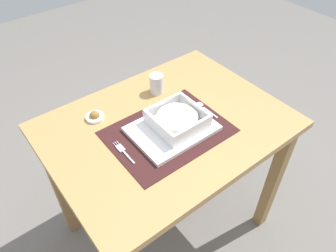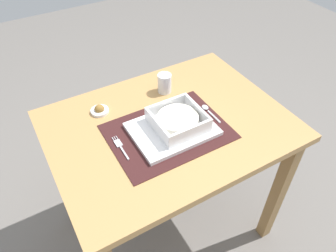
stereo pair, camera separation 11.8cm
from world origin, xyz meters
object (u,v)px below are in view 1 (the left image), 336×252
object	(u,v)px
condiment_saucer	(95,116)
porridge_bowl	(177,120)
butter_knife	(200,112)
dining_table	(167,144)
fork	(123,151)
spoon	(203,106)
drinking_glass	(156,85)

from	to	relation	value
condiment_saucer	porridge_bowl	bearing A→B (deg)	-47.72
butter_knife	dining_table	bearing A→B (deg)	170.21
fork	butter_knife	distance (m)	0.35
spoon	condiment_saucer	xyz separation A→B (m)	(-0.37, 0.21, 0.00)
condiment_saucer	drinking_glass	bearing A→B (deg)	-1.88
dining_table	butter_knife	xyz separation A→B (m)	(0.14, -0.03, 0.12)
porridge_bowl	butter_knife	world-z (taller)	porridge_bowl
drinking_glass	butter_knife	bearing A→B (deg)	-75.98
porridge_bowl	butter_knife	size ratio (longest dim) A/B	1.36
dining_table	fork	bearing A→B (deg)	-174.21
fork	condiment_saucer	size ratio (longest dim) A/B	1.78
spoon	drinking_glass	size ratio (longest dim) A/B	1.36
porridge_bowl	spoon	distance (m)	0.16
butter_knife	drinking_glass	xyz separation A→B (m)	(-0.05, 0.22, 0.03)
porridge_bowl	fork	distance (m)	0.23
porridge_bowl	fork	xyz separation A→B (m)	(-0.23, 0.02, -0.04)
spoon	butter_knife	distance (m)	0.03
butter_knife	drinking_glass	distance (m)	0.22
dining_table	fork	distance (m)	0.25
dining_table	drinking_glass	size ratio (longest dim) A/B	10.89
spoon	dining_table	bearing A→B (deg)	175.44
dining_table	butter_knife	distance (m)	0.19
butter_knife	drinking_glass	bearing A→B (deg)	106.77
dining_table	condiment_saucer	xyz separation A→B (m)	(-0.20, 0.19, 0.13)
fork	porridge_bowl	bearing A→B (deg)	-1.57
porridge_bowl	fork	world-z (taller)	porridge_bowl
porridge_bowl	condiment_saucer	xyz separation A→B (m)	(-0.22, 0.24, -0.03)
porridge_bowl	spoon	world-z (taller)	porridge_bowl
porridge_bowl	dining_table	bearing A→B (deg)	105.46
drinking_glass	dining_table	bearing A→B (deg)	-115.20
porridge_bowl	drinking_glass	world-z (taller)	drinking_glass
butter_knife	condiment_saucer	world-z (taller)	condiment_saucer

